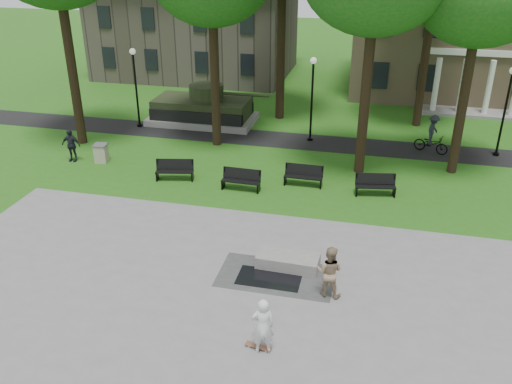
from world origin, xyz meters
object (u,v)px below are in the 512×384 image
park_bench_0 (175,169)px  trash_bin (101,153)px  cyclist (432,137)px  skateboarder (263,326)px  concrete_block (288,261)px  friend_watching (329,271)px

park_bench_0 → trash_bin: (-4.53, 1.21, -0.04)m
cyclist → skateboarder: bearing=-174.1°
cyclist → park_bench_0: (-12.14, -6.52, -0.33)m
skateboarder → park_bench_0: size_ratio=0.97×
concrete_block → skateboarder: size_ratio=1.22×
park_bench_0 → trash_bin: bearing=153.3°
skateboarder → trash_bin: 16.30m
cyclist → park_bench_0: 13.78m
skateboarder → cyclist: bearing=-124.1°
friend_watching → trash_bin: (-12.72, 8.72, -0.44)m
skateboarder → friend_watching: friend_watching is taller
concrete_block → cyclist: bearing=66.4°
skateboarder → park_bench_0: bearing=-74.2°
park_bench_0 → trash_bin: size_ratio=1.93×
concrete_block → skateboarder: bearing=-89.0°
friend_watching → park_bench_0: 11.12m
concrete_block → park_bench_0: park_bench_0 is taller
skateboarder → friend_watching: size_ratio=0.99×
concrete_block → trash_bin: 13.36m
trash_bin → concrete_block: bearing=-33.5°
skateboarder → cyclist: cyclist is taller
friend_watching → park_bench_0: bearing=-34.9°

